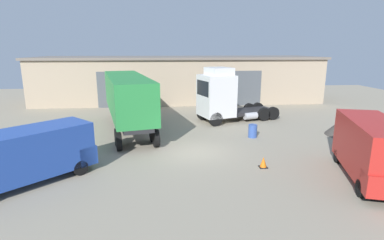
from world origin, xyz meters
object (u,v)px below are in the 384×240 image
object	(u,v)px
delivery_van_blue	(29,154)
gravel_pile	(348,125)
delivery_van_red	(373,149)
oil_drum	(253,131)
container_trailer_green	(128,96)
tractor_unit_white	(222,97)
traffic_cone	(263,163)

from	to	relation	value
delivery_van_blue	gravel_pile	bearing A→B (deg)	-26.06
delivery_van_red	gravel_pile	xyz separation A→B (m)	(3.30, 6.94, -0.70)
oil_drum	container_trailer_green	bearing A→B (deg)	162.95
delivery_van_blue	tractor_unit_white	bearing A→B (deg)	1.40
delivery_van_red	delivery_van_blue	size ratio (longest dim) A/B	1.07
gravel_pile	delivery_van_red	bearing A→B (deg)	-115.43
tractor_unit_white	delivery_van_red	world-z (taller)	tractor_unit_white
container_trailer_green	delivery_van_blue	size ratio (longest dim) A/B	1.96
container_trailer_green	traffic_cone	bearing A→B (deg)	-149.25
tractor_unit_white	container_trailer_green	xyz separation A→B (m)	(-7.22, -1.97, 0.45)
delivery_van_red	traffic_cone	size ratio (longest dim) A/B	10.71
container_trailer_green	gravel_pile	xyz separation A→B (m)	(15.11, -2.76, -1.75)
container_trailer_green	delivery_van_red	bearing A→B (deg)	-142.51
oil_drum	traffic_cone	world-z (taller)	oil_drum
delivery_van_red	traffic_cone	bearing A→B (deg)	-95.97
container_trailer_green	oil_drum	bearing A→B (deg)	-120.20
container_trailer_green	tractor_unit_white	bearing A→B (deg)	-87.88
container_trailer_green	gravel_pile	size ratio (longest dim) A/B	3.73
gravel_pile	traffic_cone	distance (m)	9.14
container_trailer_green	traffic_cone	size ratio (longest dim) A/B	19.71
delivery_van_red	gravel_pile	world-z (taller)	delivery_van_red
oil_drum	tractor_unit_white	bearing A→B (deg)	105.38
delivery_van_blue	traffic_cone	bearing A→B (deg)	-39.63
tractor_unit_white	delivery_van_red	distance (m)	12.55
traffic_cone	tractor_unit_white	bearing A→B (deg)	91.65
tractor_unit_white	oil_drum	size ratio (longest dim) A/B	7.95
tractor_unit_white	oil_drum	xyz separation A→B (m)	(1.26, -4.57, -1.63)
tractor_unit_white	delivery_van_blue	distance (m)	14.90
tractor_unit_white	traffic_cone	bearing A→B (deg)	74.03
tractor_unit_white	container_trailer_green	size ratio (longest dim) A/B	0.65
delivery_van_red	delivery_van_blue	world-z (taller)	delivery_van_red
delivery_van_red	oil_drum	xyz separation A→B (m)	(-3.34, 7.09, -1.03)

